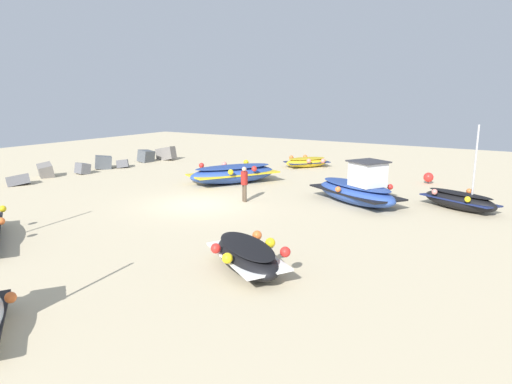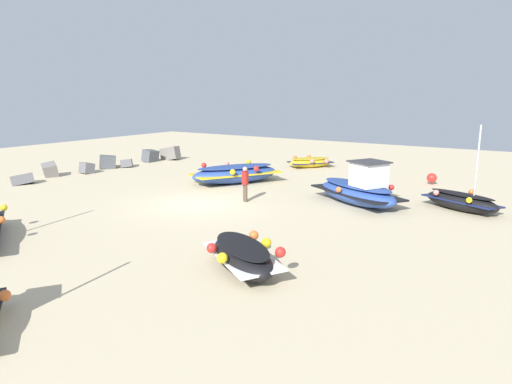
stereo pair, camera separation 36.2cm
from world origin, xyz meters
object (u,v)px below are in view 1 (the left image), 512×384
Objects in this scene: fishing_boat_6 at (247,255)px; person_walking at (244,182)px; mooring_buoy_0 at (428,177)px; fishing_boat_5 at (233,173)px; fishing_boat_1 at (307,162)px; fishing_boat_4 at (459,200)px; fishing_boat_3 at (357,189)px.

fishing_boat_6 is 2.09× the size of person_walking.
fishing_boat_6 is 16.31m from mooring_buoy_0.
fishing_boat_5 is at bearing 120.59° from mooring_buoy_0.
fishing_boat_1 is 8.62m from mooring_buoy_0.
fishing_boat_4 is at bearing -87.50° from fishing_boat_1.
person_walking is 11.14m from mooring_buoy_0.
fishing_boat_6 is at bearing -114.52° from fishing_boat_5.
mooring_buoy_0 is at bearing -30.39° from fishing_boat_5.
fishing_boat_5 reaches higher than fishing_boat_6.
fishing_boat_5 is 4.68m from person_walking.
mooring_buoy_0 is at bearing -66.15° from fishing_boat_1.
person_walking reaches higher than mooring_buoy_0.
person_walking reaches higher than fishing_boat_5.
fishing_boat_3 is 7.78m from fishing_boat_5.
fishing_boat_5 is at bearing -159.16° from fishing_boat_3.
fishing_boat_3 is at bearing 124.16° from fishing_boat_6.
fishing_boat_1 is 0.95× the size of fishing_boat_6.
fishing_boat_5 is 11.00m from mooring_buoy_0.
fishing_boat_5 is 1.59× the size of fishing_boat_6.
fishing_boat_1 is 10.80m from fishing_boat_3.
mooring_buoy_0 is (5.60, -9.47, -0.18)m from fishing_boat_5.
fishing_boat_1 reaches higher than mooring_buoy_0.
fishing_boat_1 is 19.29m from fishing_boat_6.
fishing_boat_4 is 0.68× the size of fishing_boat_5.
fishing_boat_6 is at bearing 174.33° from mooring_buoy_0.
fishing_boat_3 reaches higher than fishing_boat_6.
person_walking is (-2.43, 4.63, 0.29)m from fishing_boat_3.
fishing_boat_3 is 0.92× the size of fishing_boat_5.
fishing_boat_6 reaches higher than fishing_boat_1.
fishing_boat_4 is at bearing -59.85° from fishing_boat_5.
fishing_boat_3 is at bearing 165.21° from mooring_buoy_0.
fishing_boat_1 is 0.87× the size of fishing_boat_4.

